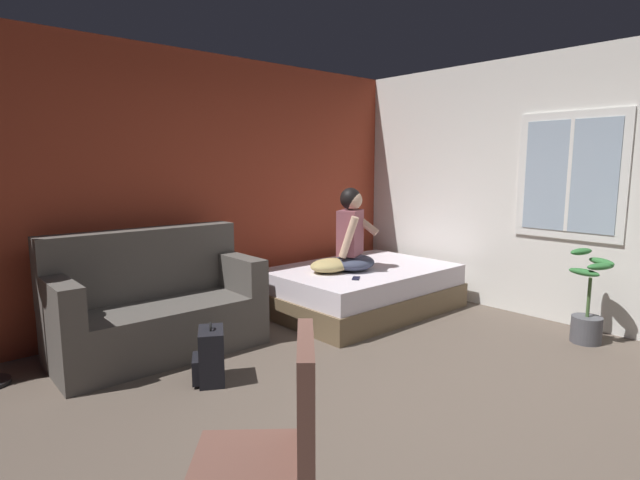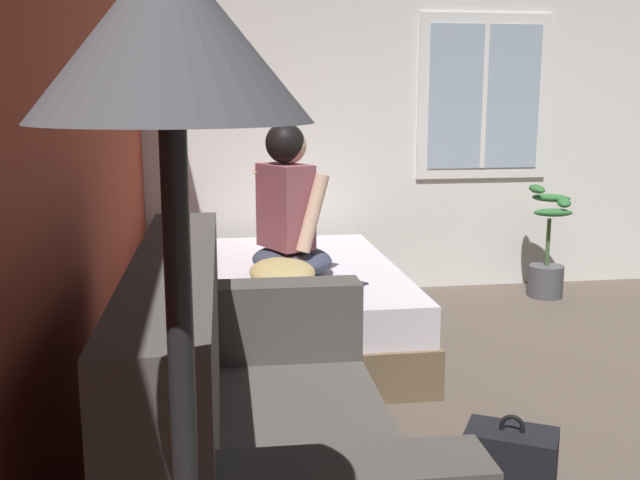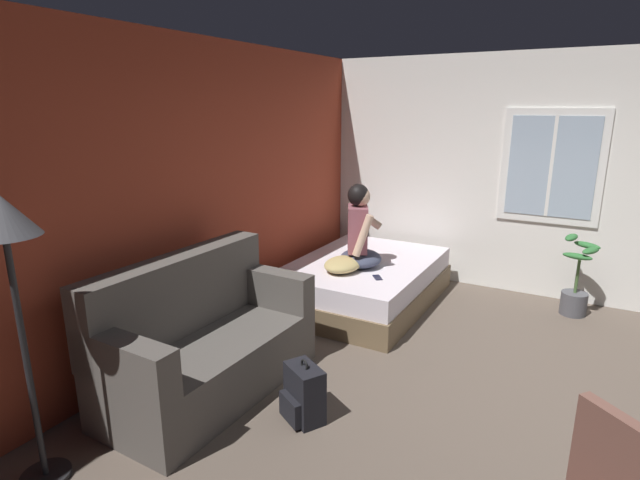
{
  "view_description": "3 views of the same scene",
  "coord_description": "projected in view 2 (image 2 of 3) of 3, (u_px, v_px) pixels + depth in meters",
  "views": [
    {
      "loc": [
        -2.38,
        -1.63,
        1.6
      ],
      "look_at": [
        0.52,
        1.62,
        0.94
      ],
      "focal_mm": 28.0,
      "sensor_mm": 36.0,
      "label": 1
    },
    {
      "loc": [
        -2.86,
        2.51,
        1.52
      ],
      "look_at": [
        0.77,
        1.96,
        0.79
      ],
      "focal_mm": 42.0,
      "sensor_mm": 36.0,
      "label": 2
    },
    {
      "loc": [
        -3.26,
        -0.08,
        2.13
      ],
      "look_at": [
        0.51,
        2.04,
        0.96
      ],
      "focal_mm": 28.0,
      "sensor_mm": 36.0,
      "label": 3
    }
  ],
  "objects": [
    {
      "name": "cell_phone",
      "position": [
        355.0,
        282.0,
        4.14
      ],
      "size": [
        0.16,
        0.14,
        0.01
      ],
      "primitive_type": "cube",
      "rotation": [
        0.0,
        0.0,
        5.38
      ],
      "color": "black",
      "rests_on": "bed"
    },
    {
      "name": "bed",
      "position": [
        284.0,
        306.0,
        4.58
      ],
      "size": [
        2.01,
        1.4,
        0.48
      ],
      "color": "brown",
      "rests_on": "ground"
    },
    {
      "name": "person_seated",
      "position": [
        289.0,
        214.0,
        4.29
      ],
      "size": [
        0.66,
        0.63,
        0.88
      ],
      "color": "#383D51",
      "rests_on": "bed"
    },
    {
      "name": "throw_pillow",
      "position": [
        282.0,
        272.0,
        4.1
      ],
      "size": [
        0.49,
        0.37,
        0.14
      ],
      "primitive_type": "ellipsoid",
      "rotation": [
        0.0,
        0.0,
        0.03
      ],
      "color": "tan",
      "rests_on": "bed"
    },
    {
      "name": "floor_lamp",
      "position": [
        174.0,
        163.0,
        0.95
      ],
      "size": [
        0.36,
        0.36,
        1.7
      ],
      "color": "black",
      "rests_on": "ground"
    },
    {
      "name": "wall_side_with_window",
      "position": [
        527.0,
        114.0,
        5.88
      ],
      "size": [
        0.19,
        7.34,
        2.7
      ],
      "color": "silver",
      "rests_on": "ground"
    },
    {
      "name": "couch",
      "position": [
        253.0,
        457.0,
        2.35
      ],
      "size": [
        1.72,
        0.85,
        1.04
      ],
      "color": "#514C47",
      "rests_on": "ground"
    },
    {
      "name": "wall_back_accent",
      "position": [
        57.0,
        139.0,
        2.73
      ],
      "size": [
        10.42,
        0.16,
        2.7
      ],
      "primitive_type": "cube",
      "color": "#993823",
      "rests_on": "ground"
    },
    {
      "name": "potted_plant",
      "position": [
        547.0,
        258.0,
        5.61
      ],
      "size": [
        0.39,
        0.37,
        0.85
      ],
      "color": "#4C4C51",
      "rests_on": "ground"
    }
  ]
}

